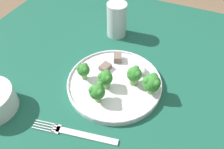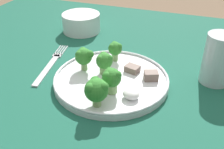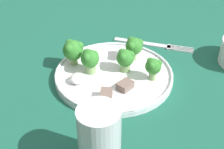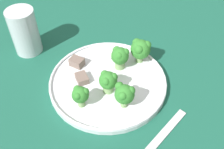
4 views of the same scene
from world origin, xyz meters
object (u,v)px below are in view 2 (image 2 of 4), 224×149
dinner_plate (111,79)px  fork (51,64)px  drinking_glass (218,62)px  cream_bowl (81,23)px

dinner_plate → fork: (-0.17, 0.03, -0.01)m
dinner_plate → drinking_glass: bearing=21.5°
fork → cream_bowl: size_ratio=1.73×
drinking_glass → cream_bowl: bearing=158.5°
fork → cream_bowl: 0.23m
dinner_plate → fork: size_ratio=1.26×
fork → drinking_glass: drinking_glass is taller
dinner_plate → drinking_glass: (0.22, 0.09, 0.04)m
cream_bowl → drinking_glass: size_ratio=1.04×
fork → cream_bowl: (-0.02, 0.23, 0.03)m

